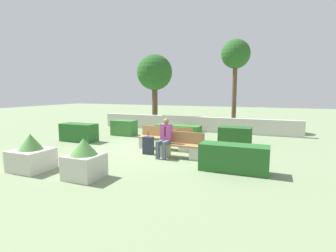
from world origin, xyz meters
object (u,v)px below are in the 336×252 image
Objects in this scene: person_seated_man at (165,136)px; planter_corner_right at (31,155)px; suitcase at (148,145)px; bench_left_side at (165,140)px; tree_leftmost at (155,73)px; planter_corner_left at (84,160)px; tree_center_left at (236,56)px; bench_front at (180,148)px.

person_seated_man is 1.25× the size of planter_corner_right.
person_seated_man is 0.86m from suitcase.
bench_left_side is 1.01m from suitcase.
planter_corner_right is at bearing -86.43° from tree_leftmost.
person_seated_man is (0.50, -1.16, 0.39)m from bench_left_side.
planter_corner_left is 0.99× the size of planter_corner_right.
person_seated_man is at bearing -13.71° from suitcase.
tree_center_left is (4.81, 0.75, 0.90)m from tree_leftmost.
bench_front is 0.36× the size of tree_leftmost.
planter_corner_left is at bearing 0.14° from planter_corner_right.
person_seated_man is 4.15m from planter_corner_right.
planter_corner_left is 1.91m from planter_corner_right.
person_seated_man is at bearing -164.70° from bench_front.
bench_left_side is at bearing 81.72° from planter_corner_left.
planter_corner_right is (-2.49, -4.03, 0.09)m from bench_left_side.
tree_center_left reaches higher than planter_corner_right.
planter_corner_left is at bearing -110.75° from person_seated_man.
tree_center_left is at bearing 68.11° from planter_corner_right.
tree_leftmost is (-0.61, 9.72, 2.94)m from planter_corner_right.
planter_corner_right reaches higher than suitcase.
bench_front is 1.52× the size of planter_corner_left.
bench_left_side is 0.47× the size of tree_leftmost.
planter_corner_right is at bearing -125.69° from bench_left_side.
bench_left_side is 2.57× the size of suitcase.
person_seated_man is 8.48m from tree_center_left.
person_seated_man reaches higher than bench_front.
bench_left_side is at bearing -61.43° from tree_leftmost.
tree_leftmost is at bearing 104.51° from planter_corner_left.
suitcase is (-0.23, -0.98, -0.03)m from bench_left_side.
tree_leftmost is (-3.10, 5.69, 3.03)m from bench_left_side.
bench_front is at bearing -1.81° from suitcase.
tree_leftmost is at bearing 93.57° from planter_corner_right.
bench_left_side is 4.74m from planter_corner_right.
bench_front is at bearing -58.55° from tree_leftmost.
bench_left_side is at bearing 134.56° from bench_front.
tree_center_left is at bearing 80.91° from person_seated_man.
bench_front is 1.20× the size of person_seated_man.
bench_left_side reaches higher than suitcase.
person_seated_man is 1.60× the size of suitcase.
tree_center_left is (1.22, 7.61, 3.54)m from person_seated_man.
planter_corner_right reaches higher than planter_corner_left.
bench_front is 8.44m from tree_leftmost.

